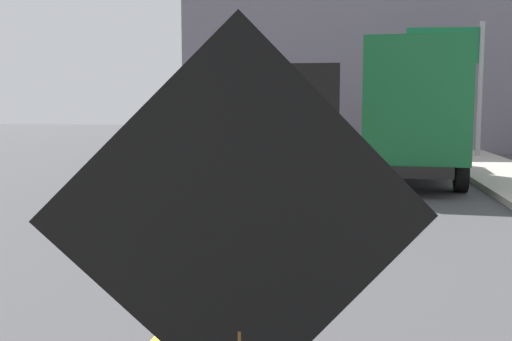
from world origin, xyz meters
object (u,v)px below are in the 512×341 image
arrow_board_trailer (293,190)px  box_truck (411,110)px  traffic_cone_far_lane (281,216)px  roadwork_sign (239,229)px  pickup_car (181,171)px  highway_guide_sign (459,66)px  traffic_cone_mid_lane (266,248)px  traffic_cone_near_sign (178,340)px

arrow_board_trailer → box_truck: bearing=65.8°
arrow_board_trailer → traffic_cone_far_lane: 1.70m
roadwork_sign → pickup_car: bearing=108.4°
highway_guide_sign → traffic_cone_mid_lane: highway_guide_sign is taller
pickup_car → traffic_cone_far_lane: 3.44m
traffic_cone_near_sign → pickup_car: bearing=106.7°
traffic_cone_near_sign → box_truck: bearing=77.5°
arrow_board_trailer → pickup_car: arrow_board_trailer is taller
traffic_cone_mid_lane → traffic_cone_far_lane: size_ratio=1.08×
traffic_cone_mid_lane → traffic_cone_far_lane: traffic_cone_mid_lane is taller
arrow_board_trailer → traffic_cone_mid_lane: (0.10, -3.81, -0.11)m
box_truck → highway_guide_sign: size_ratio=1.44×
pickup_car → traffic_cone_far_lane: size_ratio=6.71×
traffic_cone_far_lane → roadwork_sign: bearing=-84.4°
traffic_cone_near_sign → traffic_cone_far_lane: (0.14, 4.68, 0.04)m
roadwork_sign → arrow_board_trailer: bearing=94.5°
roadwork_sign → pickup_car: 9.32m
roadwork_sign → traffic_cone_near_sign: size_ratio=3.83×
highway_guide_sign → traffic_cone_mid_lane: 17.04m
roadwork_sign → box_truck: (1.89, 13.58, 0.38)m
pickup_car → traffic_cone_near_sign: bearing=-73.3°
highway_guide_sign → arrow_board_trailer: bearing=-111.1°
arrow_board_trailer → traffic_cone_near_sign: arrow_board_trailer is taller
traffic_cone_mid_lane → traffic_cone_near_sign: bearing=-95.4°
pickup_car → traffic_cone_far_lane: (2.31, -2.53, -0.36)m
arrow_board_trailer → pickup_car: (-2.31, 0.83, 0.22)m
traffic_cone_mid_lane → roadwork_sign: bearing=-82.8°
pickup_car → roadwork_sign: bearing=-71.6°
box_truck → traffic_cone_far_lane: size_ratio=10.41×
highway_guide_sign → traffic_cone_far_lane: size_ratio=7.23×
pickup_car → traffic_cone_mid_lane: bearing=-62.6°
arrow_board_trailer → traffic_cone_far_lane: size_ratio=3.91×
roadwork_sign → traffic_cone_far_lane: 6.42m
arrow_board_trailer → traffic_cone_mid_lane: arrow_board_trailer is taller
highway_guide_sign → traffic_cone_near_sign: (-4.89, -18.67, -3.12)m
traffic_cone_near_sign → traffic_cone_mid_lane: (0.24, 2.56, 0.07)m
highway_guide_sign → traffic_cone_mid_lane: (-4.64, -16.11, -3.06)m
highway_guide_sign → roadwork_sign: bearing=-101.5°
arrow_board_trailer → highway_guide_sign: bearing=68.9°
pickup_car → traffic_cone_near_sign: (2.17, -7.21, -0.40)m
pickup_car → traffic_cone_near_sign: size_ratio=7.60×
highway_guide_sign → traffic_cone_near_sign: size_ratio=8.20×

